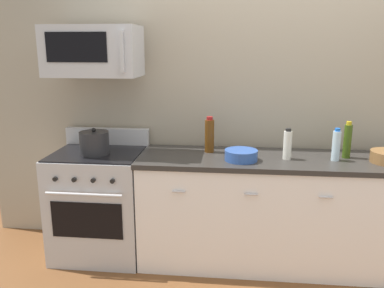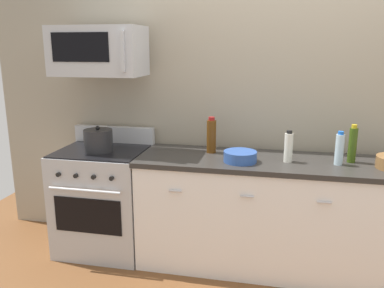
{
  "view_description": "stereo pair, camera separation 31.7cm",
  "coord_description": "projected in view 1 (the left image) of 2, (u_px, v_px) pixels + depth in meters",
  "views": [
    {
      "loc": [
        -0.41,
        -3.12,
        1.79
      ],
      "look_at": [
        -0.74,
        -0.05,
        1.03
      ],
      "focal_mm": 37.16,
      "sensor_mm": 36.0,
      "label": 1
    },
    {
      "loc": [
        -0.1,
        -3.07,
        1.79
      ],
      "look_at": [
        -0.74,
        -0.05,
        1.03
      ],
      "focal_mm": 37.16,
      "sensor_mm": 36.0,
      "label": 2
    }
  ],
  "objects": [
    {
      "name": "ground_plane",
      "position": [
        278.0,
        261.0,
        3.4
      ],
      "size": [
        6.52,
        6.52,
        0.0
      ],
      "primitive_type": "plane",
      "color": "brown"
    },
    {
      "name": "back_wall",
      "position": [
        282.0,
        98.0,
        3.47
      ],
      "size": [
        5.44,
        0.1,
        2.7
      ],
      "primitive_type": "cube",
      "color": "#9E937F",
      "rests_on": "ground_plane"
    },
    {
      "name": "counter_unit",
      "position": [
        281.0,
        211.0,
        3.29
      ],
      "size": [
        2.35,
        0.66,
        0.92
      ],
      "color": "white",
      "rests_on": "ground_plane"
    },
    {
      "name": "range_oven",
      "position": [
        100.0,
        202.0,
        3.45
      ],
      "size": [
        0.76,
        0.69,
        1.07
      ],
      "color": "#B7BABF",
      "rests_on": "ground_plane"
    },
    {
      "name": "microwave",
      "position": [
        93.0,
        51.0,
        3.18
      ],
      "size": [
        0.74,
        0.44,
        0.4
      ],
      "color": "#B7BABF"
    },
    {
      "name": "bottle_vinegar_white",
      "position": [
        287.0,
        145.0,
        3.12
      ],
      "size": [
        0.07,
        0.07,
        0.25
      ],
      "color": "silver",
      "rests_on": "countertop_slab"
    },
    {
      "name": "bottle_olive_oil",
      "position": [
        347.0,
        141.0,
        3.15
      ],
      "size": [
        0.06,
        0.06,
        0.3
      ],
      "color": "#385114",
      "rests_on": "countertop_slab"
    },
    {
      "name": "bottle_wine_amber",
      "position": [
        209.0,
        135.0,
        3.32
      ],
      "size": [
        0.08,
        0.08,
        0.3
      ],
      "color": "#59330F",
      "rests_on": "countertop_slab"
    },
    {
      "name": "bottle_water_clear",
      "position": [
        336.0,
        145.0,
        3.08
      ],
      "size": [
        0.06,
        0.06,
        0.26
      ],
      "color": "silver",
      "rests_on": "countertop_slab"
    },
    {
      "name": "bowl_blue_mixing",
      "position": [
        241.0,
        155.0,
        3.1
      ],
      "size": [
        0.26,
        0.26,
        0.08
      ],
      "color": "#2D519E",
      "rests_on": "countertop_slab"
    },
    {
      "name": "stockpot",
      "position": [
        94.0,
        143.0,
        3.27
      ],
      "size": [
        0.24,
        0.24,
        0.22
      ],
      "color": "#262628",
      "rests_on": "range_oven"
    }
  ]
}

